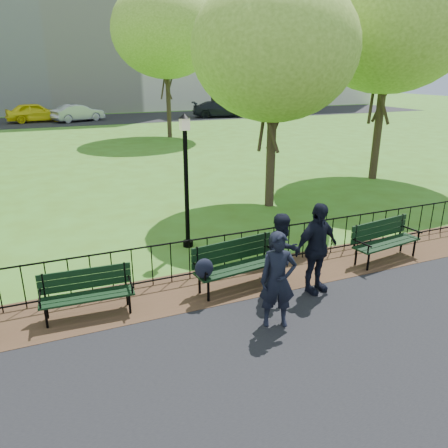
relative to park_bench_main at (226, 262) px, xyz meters
name	(u,v)px	position (x,y,z in m)	size (l,w,h in m)	color
ground	(296,311)	(0.89, -1.23, -0.63)	(120.00, 120.00, 0.00)	#446B1C
dirt_strip	(259,277)	(0.89, 0.27, -0.61)	(60.00, 1.60, 0.01)	#3C2C18
far_street	(86,120)	(0.89, 33.77, -0.62)	(70.00, 9.00, 0.01)	black
iron_fence	(250,247)	(0.89, 0.77, -0.13)	(24.06, 0.06, 1.00)	black
apartment_east	(277,4)	(26.89, 46.77, 11.37)	(20.00, 15.00, 24.00)	silver
park_bench_main	(226,262)	(0.00, 0.00, 0.00)	(1.97, 0.80, 1.05)	black
park_bench_left_a	(86,288)	(-2.66, 0.15, -0.10)	(1.65, 0.59, 0.92)	black
park_bench_right_a	(384,236)	(3.96, 0.01, -0.05)	(1.84, 0.79, 1.01)	black
lamppost	(186,177)	(0.03, 2.53, 1.15)	(0.29, 0.29, 3.27)	black
tree_near_e	(275,49)	(3.59, 4.84, 4.14)	(4.93, 4.93, 6.88)	#2D2116
tree_mid_e	(390,21)	(9.32, 6.56, 5.25)	(6.07, 6.07, 8.47)	#2D2116
tree_far_e	(166,31)	(4.85, 20.88, 5.80)	(6.65, 6.65, 9.26)	#2D2116
person_left	(278,280)	(0.32, -1.48, 0.24)	(0.62, 0.41, 1.70)	black
person_mid	(282,254)	(0.97, -0.50, 0.21)	(0.80, 0.42, 1.65)	black
person_right	(316,248)	(1.62, -0.69, 0.30)	(1.08, 0.44, 1.84)	black
taxi	(35,112)	(-3.13, 33.63, 0.18)	(1.87, 4.65, 1.58)	yellow
sedan_silver	(78,113)	(0.22, 32.68, 0.09)	(1.50, 4.31, 1.42)	#ADB0B5
sedan_dark	(219,109)	(12.64, 31.37, 0.10)	(2.01, 4.96, 1.44)	black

